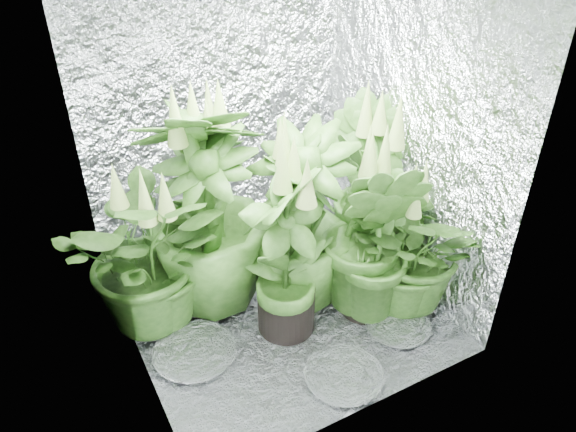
{
  "coord_description": "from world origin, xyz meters",
  "views": [
    {
      "loc": [
        -1.09,
        -2.11,
        2.23
      ],
      "look_at": [
        0.06,
        0.0,
        0.61
      ],
      "focal_mm": 35.0,
      "sensor_mm": 36.0,
      "label": 1
    }
  ],
  "objects_px": {
    "plant_a": "(148,254)",
    "plant_g": "(371,238)",
    "plant_d": "(207,209)",
    "plant_e": "(414,248)",
    "plant_b": "(209,194)",
    "plant_f": "(286,253)",
    "circulation_fan": "(329,219)",
    "plant_c": "(367,193)",
    "plant_h": "(300,221)"
  },
  "relations": [
    {
      "from": "plant_f",
      "to": "circulation_fan",
      "type": "relative_size",
      "value": 3.04
    },
    {
      "from": "plant_d",
      "to": "plant_g",
      "type": "xyz_separation_m",
      "value": [
        0.71,
        -0.49,
        -0.12
      ]
    },
    {
      "from": "plant_a",
      "to": "plant_d",
      "type": "height_order",
      "value": "plant_d"
    },
    {
      "from": "plant_c",
      "to": "circulation_fan",
      "type": "height_order",
      "value": "plant_c"
    },
    {
      "from": "plant_c",
      "to": "plant_f",
      "type": "height_order",
      "value": "plant_c"
    },
    {
      "from": "plant_a",
      "to": "plant_c",
      "type": "distance_m",
      "value": 1.28
    },
    {
      "from": "plant_c",
      "to": "plant_h",
      "type": "bearing_deg",
      "value": -171.69
    },
    {
      "from": "plant_e",
      "to": "circulation_fan",
      "type": "relative_size",
      "value": 2.44
    },
    {
      "from": "plant_a",
      "to": "plant_h",
      "type": "relative_size",
      "value": 0.89
    },
    {
      "from": "plant_c",
      "to": "plant_f",
      "type": "bearing_deg",
      "value": -159.39
    },
    {
      "from": "plant_f",
      "to": "plant_b",
      "type": "bearing_deg",
      "value": 103.04
    },
    {
      "from": "plant_b",
      "to": "plant_h",
      "type": "xyz_separation_m",
      "value": [
        0.34,
        -0.47,
        -0.02
      ]
    },
    {
      "from": "plant_f",
      "to": "plant_c",
      "type": "bearing_deg",
      "value": 20.61
    },
    {
      "from": "plant_d",
      "to": "plant_a",
      "type": "bearing_deg",
      "value": -175.86
    },
    {
      "from": "plant_e",
      "to": "plant_f",
      "type": "height_order",
      "value": "plant_f"
    },
    {
      "from": "plant_b",
      "to": "plant_c",
      "type": "distance_m",
      "value": 0.91
    },
    {
      "from": "plant_d",
      "to": "plant_e",
      "type": "bearing_deg",
      "value": -32.56
    },
    {
      "from": "plant_a",
      "to": "plant_g",
      "type": "height_order",
      "value": "plant_g"
    },
    {
      "from": "plant_d",
      "to": "plant_c",
      "type": "bearing_deg",
      "value": -9.43
    },
    {
      "from": "plant_f",
      "to": "plant_h",
      "type": "height_order",
      "value": "plant_h"
    },
    {
      "from": "plant_e",
      "to": "plant_d",
      "type": "bearing_deg",
      "value": 147.44
    },
    {
      "from": "plant_e",
      "to": "circulation_fan",
      "type": "bearing_deg",
      "value": 93.25
    },
    {
      "from": "plant_d",
      "to": "circulation_fan",
      "type": "distance_m",
      "value": 1.01
    },
    {
      "from": "plant_b",
      "to": "plant_e",
      "type": "distance_m",
      "value": 1.18
    },
    {
      "from": "plant_c",
      "to": "plant_d",
      "type": "xyz_separation_m",
      "value": [
        -0.92,
        0.15,
        0.09
      ]
    },
    {
      "from": "plant_e",
      "to": "circulation_fan",
      "type": "distance_m",
      "value": 0.82
    },
    {
      "from": "plant_d",
      "to": "plant_e",
      "type": "xyz_separation_m",
      "value": [
        0.93,
        -0.59,
        -0.19
      ]
    },
    {
      "from": "plant_b",
      "to": "plant_g",
      "type": "relative_size",
      "value": 1.09
    },
    {
      "from": "plant_d",
      "to": "plant_e",
      "type": "distance_m",
      "value": 1.12
    },
    {
      "from": "plant_e",
      "to": "plant_h",
      "type": "distance_m",
      "value": 0.62
    },
    {
      "from": "plant_c",
      "to": "plant_e",
      "type": "distance_m",
      "value": 0.45
    },
    {
      "from": "plant_a",
      "to": "plant_d",
      "type": "bearing_deg",
      "value": 4.14
    },
    {
      "from": "plant_e",
      "to": "plant_h",
      "type": "relative_size",
      "value": 0.79
    },
    {
      "from": "plant_e",
      "to": "plant_g",
      "type": "height_order",
      "value": "plant_g"
    },
    {
      "from": "plant_c",
      "to": "plant_f",
      "type": "xyz_separation_m",
      "value": [
        -0.67,
        -0.25,
        -0.02
      ]
    },
    {
      "from": "plant_a",
      "to": "plant_f",
      "type": "distance_m",
      "value": 0.71
    },
    {
      "from": "plant_e",
      "to": "plant_b",
      "type": "bearing_deg",
      "value": 134.48
    },
    {
      "from": "plant_a",
      "to": "plant_b",
      "type": "height_order",
      "value": "plant_b"
    },
    {
      "from": "plant_c",
      "to": "plant_g",
      "type": "relative_size",
      "value": 1.08
    },
    {
      "from": "plant_b",
      "to": "plant_c",
      "type": "xyz_separation_m",
      "value": [
        0.82,
        -0.4,
        -0.02
      ]
    },
    {
      "from": "plant_f",
      "to": "plant_h",
      "type": "relative_size",
      "value": 0.98
    },
    {
      "from": "plant_h",
      "to": "circulation_fan",
      "type": "xyz_separation_m",
      "value": [
        0.45,
        0.4,
        -0.38
      ]
    },
    {
      "from": "plant_f",
      "to": "plant_h",
      "type": "bearing_deg",
      "value": 44.47
    },
    {
      "from": "plant_e",
      "to": "plant_f",
      "type": "xyz_separation_m",
      "value": [
        -0.67,
        0.19,
        0.08
      ]
    },
    {
      "from": "plant_a",
      "to": "plant_g",
      "type": "relative_size",
      "value": 0.94
    },
    {
      "from": "plant_d",
      "to": "plant_f",
      "type": "bearing_deg",
      "value": -58.03
    },
    {
      "from": "plant_a",
      "to": "plant_h",
      "type": "bearing_deg",
      "value": -14.21
    },
    {
      "from": "plant_a",
      "to": "plant_g",
      "type": "xyz_separation_m",
      "value": [
        1.06,
        -0.47,
        0.03
      ]
    },
    {
      "from": "circulation_fan",
      "to": "plant_g",
      "type": "bearing_deg",
      "value": -95.69
    },
    {
      "from": "plant_b",
      "to": "plant_h",
      "type": "distance_m",
      "value": 0.58
    }
  ]
}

